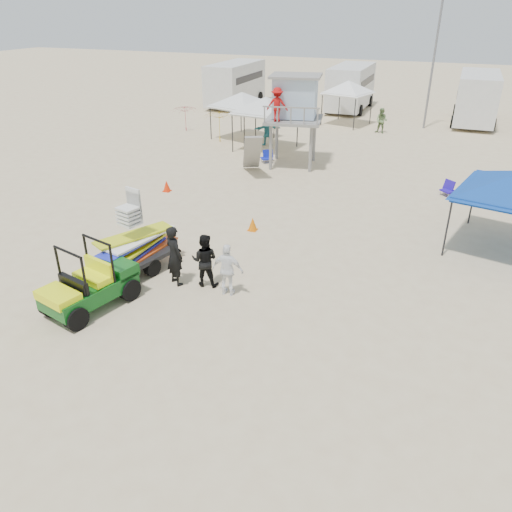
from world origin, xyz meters
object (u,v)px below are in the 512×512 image
at_px(surf_trailer, 136,242).
at_px(man_left, 174,256).
at_px(utility_cart, 87,280).
at_px(lifeguard_tower, 294,101).

distance_m(surf_trailer, man_left, 1.55).
bearing_deg(surf_trailer, utility_cart, -90.09).
relative_size(man_left, lifeguard_tower, 0.43).
bearing_deg(lifeguard_tower, surf_trailer, -94.10).
height_order(utility_cart, man_left, utility_cart).
height_order(surf_trailer, lifeguard_tower, lifeguard_tower).
bearing_deg(man_left, surf_trailer, 16.98).
xyz_separation_m(man_left, lifeguard_tower, (-0.61, 12.95, 2.27)).
bearing_deg(lifeguard_tower, utility_cart, -93.48).
relative_size(utility_cart, surf_trailer, 0.97).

